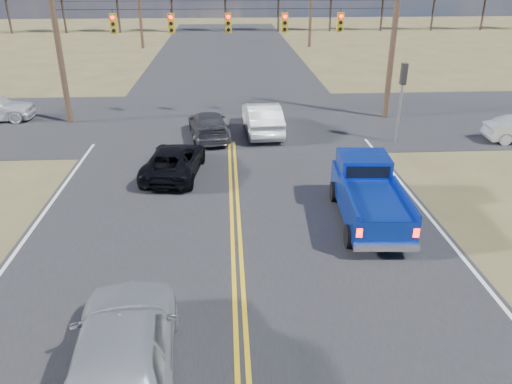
{
  "coord_description": "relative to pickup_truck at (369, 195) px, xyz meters",
  "views": [
    {
      "loc": [
        -0.21,
        -9.77,
        8.04
      ],
      "look_at": [
        0.66,
        4.62,
        1.5
      ],
      "focal_mm": 35.0,
      "sensor_mm": 36.0,
      "label": 1
    }
  ],
  "objects": [
    {
      "name": "ground",
      "position": [
        -4.55,
        -5.38,
        -0.95
      ],
      "size": [
        160.0,
        160.0,
        0.0
      ],
      "primitive_type": "plane",
      "color": "brown",
      "rests_on": "ground"
    },
    {
      "name": "signal_gantry",
      "position": [
        -4.05,
        12.41,
        4.12
      ],
      "size": [
        19.6,
        4.83,
        10.0
      ],
      "color": "#473323",
      "rests_on": "ground"
    },
    {
      "name": "white_car_queue",
      "position": [
        -2.91,
        10.12,
        -0.14
      ],
      "size": [
        1.98,
        5.0,
        1.62
      ],
      "primitive_type": "imported",
      "rotation": [
        0.0,
        0.0,
        3.2
      ],
      "color": "silver",
      "rests_on": "ground"
    },
    {
      "name": "black_suv",
      "position": [
        -7.0,
        4.52,
        -0.32
      ],
      "size": [
        2.64,
        4.78,
        1.27
      ],
      "primitive_type": "imported",
      "rotation": [
        0.0,
        0.0,
        3.02
      ],
      "color": "black",
      "rests_on": "ground"
    },
    {
      "name": "dgrey_car_queue",
      "position": [
        -5.69,
        9.49,
        -0.29
      ],
      "size": [
        2.44,
        4.75,
        1.32
      ],
      "primitive_type": "imported",
      "rotation": [
        0.0,
        0.0,
        3.27
      ],
      "color": "#36363B",
      "rests_on": "ground"
    },
    {
      "name": "utility_poles",
      "position": [
        -4.55,
        11.62,
        4.28
      ],
      "size": [
        19.6,
        58.32,
        10.0
      ],
      "color": "#473323",
      "rests_on": "ground"
    },
    {
      "name": "road_cross",
      "position": [
        -4.55,
        12.62,
        -0.95
      ],
      "size": [
        120.0,
        12.0,
        0.02
      ],
      "primitive_type": "cube",
      "color": "#28282B",
      "rests_on": "ground"
    },
    {
      "name": "silver_suv",
      "position": [
        -6.99,
        -7.19,
        -0.02
      ],
      "size": [
        2.62,
        5.59,
        1.85
      ],
      "primitive_type": "imported",
      "rotation": [
        0.0,
        0.0,
        3.22
      ],
      "color": "#A8ACB0",
      "rests_on": "ground"
    },
    {
      "name": "road_main",
      "position": [
        -4.55,
        4.62,
        -0.95
      ],
      "size": [
        14.0,
        120.0,
        0.02
      ],
      "primitive_type": "cube",
      "color": "#28282B",
      "rests_on": "ground"
    },
    {
      "name": "pickup_truck",
      "position": [
        0.0,
        0.0,
        0.0
      ],
      "size": [
        2.34,
        5.31,
        1.95
      ],
      "rotation": [
        0.0,
        0.0,
        -0.06
      ],
      "color": "black",
      "rests_on": "ground"
    },
    {
      "name": "treeline",
      "position": [
        -4.55,
        21.58,
        4.76
      ],
      "size": [
        87.0,
        117.8,
        7.4
      ],
      "color": "#33261C",
      "rests_on": "ground"
    }
  ]
}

